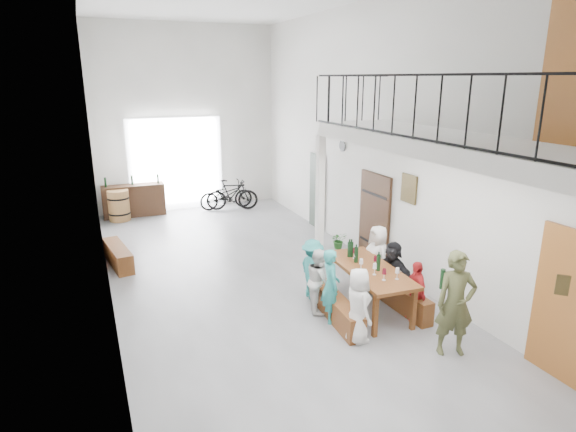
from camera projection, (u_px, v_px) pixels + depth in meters
name	position (u px, v px, depth m)	size (l,w,h in m)	color
floor	(253.00, 276.00, 9.94)	(12.00, 12.00, 0.00)	slate
room_walls	(249.00, 99.00, 8.95)	(12.00, 12.00, 12.00)	white
gateway_portal	(176.00, 164.00, 14.66)	(2.80, 0.08, 2.80)	white
right_wall_decor	(423.00, 202.00, 8.81)	(0.07, 8.28, 5.07)	brown
balcony	(444.00, 147.00, 7.09)	(1.52, 5.62, 4.00)	white
tasting_table	(369.00, 272.00, 8.31)	(0.96, 2.07, 0.79)	brown
bench_inner	(335.00, 307.00, 8.13)	(0.28, 1.78, 0.41)	brown
bench_wall	(395.00, 294.00, 8.61)	(0.24, 1.84, 0.42)	brown
tableware	(365.00, 258.00, 8.35)	(0.40, 1.28, 0.35)	black
side_bench	(118.00, 256.00, 10.47)	(0.33, 1.52, 0.43)	brown
oak_barrel	(119.00, 205.00, 13.68)	(0.60, 0.60, 0.89)	olive
serving_counter	(134.00, 200.00, 14.16)	(1.76, 0.49, 0.93)	#371F13
counter_bottles	(132.00, 180.00, 13.97)	(1.52, 0.13, 0.28)	black
guest_left_a	(358.00, 305.00, 7.34)	(0.58, 0.38, 1.19)	silver
guest_left_b	(331.00, 285.00, 7.95)	(0.46, 0.30, 1.27)	teal
guest_left_c	(319.00, 280.00, 8.32)	(0.55, 0.43, 1.13)	silver
guest_left_d	(312.00, 269.00, 8.82)	(0.73, 0.42, 1.13)	teal
guest_right_a	(416.00, 291.00, 8.02)	(0.61, 0.25, 1.04)	red
guest_right_b	(392.00, 271.00, 8.74)	(1.04, 0.33, 1.12)	black
guest_right_c	(377.00, 258.00, 9.16)	(0.62, 0.41, 1.28)	silver
host_standing	(456.00, 304.00, 6.95)	(0.58, 0.38, 1.59)	#454828
potted_plant	(339.00, 240.00, 11.50)	(0.37, 0.32, 0.41)	#1E5423
bicycle_near	(226.00, 195.00, 14.92)	(0.58, 1.67, 0.88)	black
bicycle_far	(232.00, 195.00, 14.79)	(0.45, 1.58, 0.95)	black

